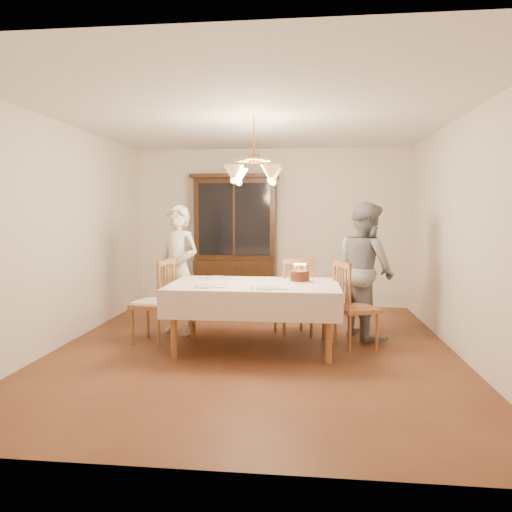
# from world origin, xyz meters

# --- Properties ---
(ground) EXTENTS (5.00, 5.00, 0.00)m
(ground) POSITION_xyz_m (0.00, 0.00, 0.00)
(ground) COLOR #532A17
(ground) RESTS_ON ground
(room_shell) EXTENTS (5.00, 5.00, 5.00)m
(room_shell) POSITION_xyz_m (0.00, 0.00, 1.58)
(room_shell) COLOR white
(room_shell) RESTS_ON ground
(dining_table) EXTENTS (1.90, 1.10, 0.76)m
(dining_table) POSITION_xyz_m (0.00, 0.00, 0.68)
(dining_table) COLOR brown
(dining_table) RESTS_ON ground
(china_hutch) EXTENTS (1.38, 0.54, 2.16)m
(china_hutch) POSITION_xyz_m (-0.55, 2.25, 1.04)
(china_hutch) COLOR black
(china_hutch) RESTS_ON ground
(chair_far_side) EXTENTS (0.56, 0.55, 1.00)m
(chair_far_side) POSITION_xyz_m (0.43, 0.61, 0.44)
(chair_far_side) COLOR brown
(chair_far_side) RESTS_ON ground
(chair_left_end) EXTENTS (0.49, 0.51, 1.00)m
(chair_left_end) POSITION_xyz_m (-1.24, 0.17, 0.45)
(chair_left_end) COLOR brown
(chair_left_end) RESTS_ON ground
(chair_right_end) EXTENTS (0.55, 0.57, 1.00)m
(chair_right_end) POSITION_xyz_m (1.15, 0.19, 0.44)
(chair_right_end) COLOR brown
(chair_right_end) RESTS_ON ground
(elderly_woman) EXTENTS (0.71, 0.61, 1.65)m
(elderly_woman) POSITION_xyz_m (-1.05, 0.59, 0.83)
(elderly_woman) COLOR beige
(elderly_woman) RESTS_ON ground
(adult_in_grey) EXTENTS (0.93, 1.01, 1.68)m
(adult_in_grey) POSITION_xyz_m (1.32, 0.68, 0.84)
(adult_in_grey) COLOR slate
(adult_in_grey) RESTS_ON ground
(birthday_cake) EXTENTS (0.30, 0.30, 0.21)m
(birthday_cake) POSITION_xyz_m (0.51, 0.15, 0.82)
(birthday_cake) COLOR white
(birthday_cake) RESTS_ON dining_table
(place_setting_near_left) EXTENTS (0.40, 0.25, 0.02)m
(place_setting_near_left) POSITION_xyz_m (-0.48, -0.30, 0.77)
(place_setting_near_left) COLOR white
(place_setting_near_left) RESTS_ON dining_table
(place_setting_near_right) EXTENTS (0.40, 0.25, 0.02)m
(place_setting_near_right) POSITION_xyz_m (0.20, -0.34, 0.77)
(place_setting_near_right) COLOR white
(place_setting_near_right) RESTS_ON dining_table
(place_setting_far_left) EXTENTS (0.42, 0.27, 0.02)m
(place_setting_far_left) POSITION_xyz_m (-0.50, 0.34, 0.77)
(place_setting_far_left) COLOR white
(place_setting_far_left) RESTS_ON dining_table
(chandelier) EXTENTS (0.62, 0.62, 0.73)m
(chandelier) POSITION_xyz_m (-0.00, -0.00, 1.98)
(chandelier) COLOR #BF8C3F
(chandelier) RESTS_ON ground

